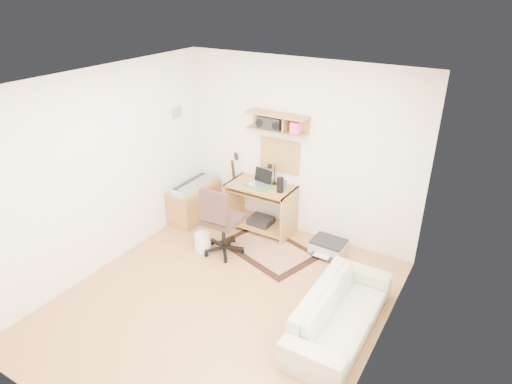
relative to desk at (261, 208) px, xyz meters
The scene contains 22 objects.
floor 1.83m from the desk, 74.92° to the right, with size 3.60×4.00×0.01m, color tan.
ceiling 2.86m from the desk, 74.92° to the right, with size 3.60×4.00×0.01m, color white.
back_wall 1.07m from the desk, 31.07° to the left, with size 3.60×0.01×2.60m, color white.
left_wall 2.37m from the desk, 127.85° to the right, with size 0.01×4.00×2.60m, color white.
right_wall 3.00m from the desk, 37.24° to the right, with size 0.01×4.00×2.60m, color white.
wall_shelf 1.34m from the desk, 42.32° to the left, with size 0.90×0.25×0.26m, color #B37F3F.
cork_board 0.85m from the desk, 57.14° to the left, with size 0.64×0.03×0.49m, color #AC8156.
wall_photo 1.90m from the desk, behind, with size 0.02×0.20×0.15m, color #4C8CBF.
desk is the anchor object (origin of this frame).
laptop 0.49m from the desk, 145.73° to the right, with size 0.31×0.31×0.23m, color silver, non-canonical shape.
speaker 0.60m from the desk, ahead, with size 0.10×0.10×0.22m, color black.
desk_lamp 0.58m from the desk, 43.36° to the left, with size 0.11×0.11×0.33m, color black, non-canonical shape.
pencil_cup 0.55m from the desk, 17.00° to the left, with size 0.08×0.08×0.11m, color #364FA2.
boombox 1.31m from the desk, 68.73° to the left, with size 0.36×0.16×0.18m, color black.
rug 0.70m from the desk, 49.01° to the right, with size 1.29×0.86×0.02m, color tan.
task_chair 0.84m from the desk, 99.22° to the right, with size 0.54×0.54×1.05m, color #382621, non-canonical shape.
cabinet 1.14m from the desk, 169.05° to the right, with size 0.40×0.90×0.55m, color #B37F3F.
music_keyboard 1.16m from the desk, 169.05° to the right, with size 0.27×0.86×0.08m, color #B2B5BA.
guitar 0.64m from the desk, 167.33° to the left, with size 0.29×0.18×1.08m, color #B87D38, non-canonical shape.
waste_basket 1.06m from the desk, 113.38° to the right, with size 0.23×0.23×0.27m, color white.
printer 1.18m from the desk, ahead, with size 0.47×0.37×0.18m, color #A5A8AA.
sofa 2.34m from the desk, 38.09° to the right, with size 1.71×0.50×0.67m, color beige.
Camera 1 is at (2.52, -3.41, 3.52)m, focal length 30.99 mm.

